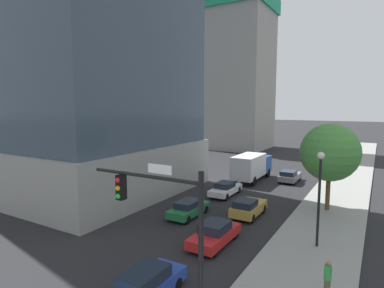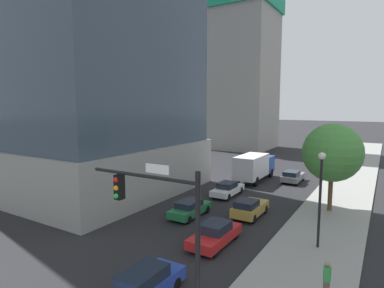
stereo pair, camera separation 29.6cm
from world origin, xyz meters
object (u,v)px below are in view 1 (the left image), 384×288
at_px(car_green, 189,208).
at_px(car_red, 215,234).
at_px(street_tree, 330,152).
at_px(car_gray, 290,176).
at_px(pedestrian_green_shirt, 328,279).
at_px(construction_building, 235,68).
at_px(car_white, 225,189).
at_px(street_lamp, 320,185).
at_px(traffic_light_pole, 163,216).
at_px(car_blue, 144,287).
at_px(box_truck, 251,166).
at_px(car_gold, 248,207).

relative_size(car_green, car_red, 0.94).
distance_m(street_tree, car_green, 12.51).
height_order(street_tree, car_green, street_tree).
bearing_deg(car_gray, pedestrian_green_shirt, -72.36).
distance_m(car_red, pedestrian_green_shirt, 7.63).
distance_m(construction_building, car_red, 51.21).
bearing_deg(car_white, street_lamp, -38.79).
height_order(street_lamp, pedestrian_green_shirt, street_lamp).
height_order(construction_building, traffic_light_pole, construction_building).
bearing_deg(street_lamp, car_gray, 108.89).
height_order(traffic_light_pole, street_tree, street_tree).
bearing_deg(car_blue, car_green, 110.99).
relative_size(car_blue, car_gray, 1.16).
xyz_separation_m(car_blue, car_green, (-4.11, 10.70, -0.06)).
bearing_deg(street_lamp, traffic_light_pole, -110.97).
bearing_deg(car_blue, car_white, 103.02).
relative_size(traffic_light_pole, box_truck, 0.85).
height_order(car_blue, car_red, car_blue).
distance_m(car_green, car_white, 7.05).
bearing_deg(car_green, car_white, 90.00).
height_order(construction_building, box_truck, construction_building).
distance_m(car_blue, car_gold, 13.11).
relative_size(traffic_light_pole, car_red, 1.45).
bearing_deg(traffic_light_pole, construction_building, 110.35).
height_order(car_blue, car_gray, car_blue).
bearing_deg(pedestrian_green_shirt, car_gold, 129.06).
height_order(car_green, car_red, car_red).
height_order(car_red, box_truck, box_truck).
bearing_deg(construction_building, car_gold, -65.34).
xyz_separation_m(construction_building, car_gray, (18.00, -25.61, -16.01)).
bearing_deg(car_red, construction_building, 111.72).
xyz_separation_m(street_lamp, car_white, (-9.88, 7.94, -3.34)).
bearing_deg(box_truck, construction_building, 117.06).
bearing_deg(car_white, pedestrian_green_shirt, -50.07).
relative_size(construction_building, car_red, 9.02).
bearing_deg(street_tree, car_red, -116.52).
bearing_deg(box_truck, car_white, -90.00).
bearing_deg(car_green, car_gray, 75.60).
distance_m(car_blue, car_green, 11.47).
relative_size(street_tree, box_truck, 0.95).
xyz_separation_m(car_gray, pedestrian_green_shirt, (7.10, -22.33, 0.31)).
bearing_deg(car_red, car_gray, 90.00).
height_order(traffic_light_pole, street_lamp, traffic_light_pole).
bearing_deg(car_green, street_lamp, -5.17).
distance_m(street_lamp, box_truck, 18.35).
distance_m(street_lamp, car_red, 7.18).
distance_m(car_green, car_red, 5.44).
height_order(car_red, car_white, car_red).
height_order(construction_building, car_gray, construction_building).
bearing_deg(car_gold, traffic_light_pole, -83.02).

